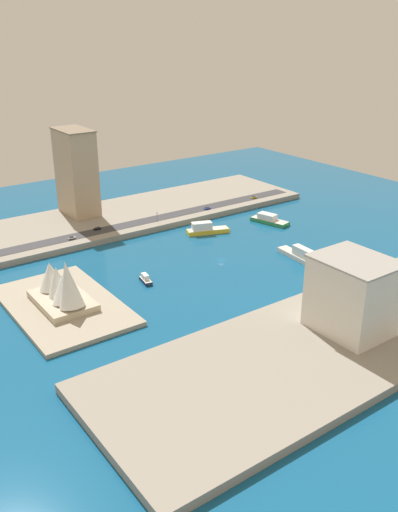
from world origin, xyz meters
The scene contains 19 objects.
ground_plane centered at (0.00, 0.00, 0.00)m, with size 440.00×440.00×0.00m, color #145684.
quay_west centered at (-94.30, 0.00, 1.79)m, with size 70.00×240.00×3.57m, color gray.
quay_east centered at (94.30, 0.00, 1.79)m, with size 70.00×240.00×3.57m, color gray.
peninsula_point centered at (-1.06, 92.47, 1.00)m, with size 73.50×45.18×2.00m, color #A89E89.
road_strip centered at (72.49, 0.00, 3.65)m, with size 10.64×228.00×0.15m, color #38383D.
yacht_sleek_gray centered at (-41.36, -64.81, 1.42)m, with size 10.80×11.25×3.91m.
patrol_launch_navy centered at (-0.13, 48.24, 1.55)m, with size 11.44×5.24×4.16m.
ferry_yellow_fast centered at (39.45, -18.48, 2.74)m, with size 15.67×27.85×7.36m.
ferry_green_doubledeck centered at (31.07, -63.64, 2.20)m, with size 27.62×14.76×5.90m.
ferry_white_commuter centered at (-24.01, -35.78, 2.83)m, with size 29.52×8.67×7.65m.
apartment_midrise_tan centered at (111.93, 32.72, 31.40)m, with size 31.78×18.48×55.58m.
hotel_broad_white centered at (-94.18, 6.94, 19.28)m, with size 31.48×26.05×31.34m.
sedan_silver centered at (69.30, 57.30, 4.49)m, with size 2.19×4.61×1.53m.
hatchback_blue centered at (68.85, -41.29, 4.47)m, with size 2.07×4.74×1.52m.
taxi_yellow_cab centered at (69.53, -83.75, 4.46)m, with size 2.03×4.53×1.50m.
suv_black centered at (75.20, 37.92, 4.48)m, with size 1.91×4.71×1.54m.
traffic_light_waterfront centered at (66.07, 0.41, 7.91)m, with size 0.36×0.36×6.50m.
opera_landmark centered at (-1.27, 92.47, 10.78)m, with size 35.90×21.79×24.54m.
park_tree_cluster centered at (-91.41, -15.12, 8.57)m, with size 9.29×13.87×7.86m.
Camera 1 is at (-218.45, 172.24, 119.02)m, focal length 38.59 mm.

